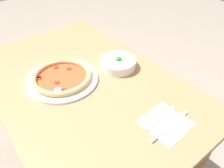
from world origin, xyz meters
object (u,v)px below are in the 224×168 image
Objects in this scene: fork at (161,119)px; bowl at (118,63)px; pizza at (62,77)px; knife at (169,127)px.

bowl is at bearing 71.80° from fork.
pizza reaches higher than fork.
fork is (0.48, 0.19, -0.01)m from pizza.
bowl reaches higher than fork.
bowl is 0.83× the size of knife.
pizza reaches higher than knife.
pizza is 0.55m from knife.
knife is at bearing 18.89° from pizza.
fork is at bearing -14.18° from bowl.
pizza is 2.00× the size of fork.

